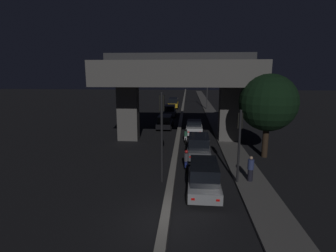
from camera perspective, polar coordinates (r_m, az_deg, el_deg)
The scene contains 18 objects.
ground_plane at distance 12.97m, azimuth -0.56°, elevation -20.13°, with size 200.00×200.00×0.00m, color black.
median_divider at distance 46.49m, azimuth 3.12°, elevation 3.25°, with size 0.43×126.00×0.43m, color gray.
sidewalk_right at distance 39.79m, azimuth 10.14°, elevation 1.51°, with size 2.05×126.00×0.16m, color #5B5956.
elevated_overpass at distance 26.14m, azimuth 2.28°, elevation 10.61°, with size 14.76×9.98×8.74m.
traffic_light_left_of_median at distance 16.01m, azimuth -1.35°, elevation 0.88°, with size 0.30×0.49×5.70m.
traffic_light_right_of_median at distance 16.39m, azimuth 15.27°, elevation -1.67°, with size 0.30×0.49×4.67m.
street_lamp at distance 49.49m, azimuth 8.12°, elevation 9.46°, with size 2.86×0.32×8.82m.
car_silver_lead at distance 15.32m, azimuth 7.80°, elevation -11.04°, with size 1.97×4.04×1.82m.
car_grey_second at distance 21.48m, azimuth 6.67°, elevation -4.37°, with size 2.03×4.05×1.83m.
car_white_third at distance 29.82m, azimuth 5.73°, elevation -0.22°, with size 1.97×4.78×1.57m.
car_black_lead_oncoming at distance 32.62m, azimuth -0.66°, elevation 0.97°, with size 1.97×4.42×1.66m.
car_grey_second_oncoming at distance 41.79m, azimuth 0.40°, elevation 3.38°, with size 1.98×4.20×1.82m.
car_taxi_yellow_third_oncoming at distance 51.77m, azimuth 1.17°, elevation 5.06°, with size 2.02×4.38×2.05m.
motorcycle_blue_filtering_near at distance 18.81m, azimuth 4.00°, elevation -7.74°, with size 0.34×1.94×1.48m.
motorcycle_white_filtering_mid at distance 26.08m, azimuth 3.89°, elevation -2.36°, with size 0.33×2.01×1.40m.
pedestrian_on_sidewalk at distance 17.29m, azimuth 17.53°, elevation -8.87°, with size 0.39×0.39×1.60m.
roadside_tree_kerbside_near at distance 22.35m, azimuth 20.97°, elevation 4.75°, with size 4.58×4.58×6.80m.
roadside_tree_kerbside_mid at distance 35.99m, azimuth 15.36°, elevation 6.80°, with size 3.85×3.85×6.10m.
Camera 1 is at (0.95, -11.02, 6.78)m, focal length 28.00 mm.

